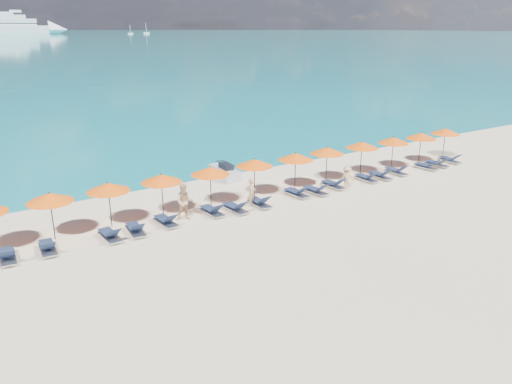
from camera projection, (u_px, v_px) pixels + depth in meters
ground at (290, 233)px, 23.44m from camera, size 1400.00×1400.00×0.00m
cruise_ship at (10, 26)px, 541.56m from camera, size 119.29×39.22×32.81m
sailboat_near at (146, 33)px, 564.73m from camera, size 6.63×2.21×12.15m
sailboat_far at (130, 33)px, 540.97m from camera, size 5.34×1.78×9.79m
jetski at (225, 172)px, 31.84m from camera, size 1.17×2.78×0.97m
beachgoer_a at (252, 192)px, 26.74m from camera, size 0.67×0.66×1.56m
beachgoer_b at (185, 202)px, 24.77m from camera, size 1.04×0.79×1.89m
beachgoer_c at (346, 178)px, 29.53m from camera, size 1.01×0.73×1.42m
umbrella_3 at (50, 198)px, 22.15m from camera, size 2.10×2.10×2.28m
umbrella_4 at (108, 187)px, 23.57m from camera, size 2.10×2.10×2.28m
umbrella_5 at (161, 178)px, 24.92m from camera, size 2.10×2.10×2.28m
umbrella_6 at (210, 171)px, 26.21m from camera, size 2.10×2.10×2.28m
umbrella_7 at (254, 163)px, 27.76m from camera, size 2.10×2.10×2.28m
umbrella_8 at (296, 157)px, 29.06m from camera, size 2.10×2.10×2.28m
umbrella_9 at (327, 151)px, 30.46m from camera, size 2.10×2.10×2.28m
umbrella_10 at (362, 145)px, 31.90m from camera, size 2.10×2.10×2.28m
umbrella_11 at (394, 140)px, 33.20m from camera, size 2.10×2.10×2.28m
umbrella_12 at (421, 136)px, 34.53m from camera, size 2.10×2.10×2.28m
umbrella_13 at (446, 131)px, 36.01m from camera, size 2.10×2.10×2.28m
lounger_4 at (7, 256)px, 20.62m from camera, size 0.73×1.74×0.66m
lounger_5 at (48, 247)px, 21.40m from camera, size 0.73×1.74×0.66m
lounger_6 at (110, 235)px, 22.67m from camera, size 0.74×1.74×0.66m
lounger_7 at (135, 229)px, 23.30m from camera, size 0.77×1.75×0.66m
lounger_8 at (166, 221)px, 24.31m from camera, size 0.76×1.75×0.66m
lounger_9 at (212, 211)px, 25.65m from camera, size 0.74×1.74×0.66m
lounger_10 at (236, 208)px, 26.04m from camera, size 0.79×1.76×0.66m
lounger_11 at (259, 202)px, 26.85m from camera, size 0.63×1.70×0.66m
lounger_12 at (297, 193)px, 28.40m from camera, size 0.76×1.75×0.66m
lounger_13 at (316, 190)px, 28.81m from camera, size 0.79×1.75×0.66m
lounger_14 at (333, 184)px, 29.87m from camera, size 0.70×1.73×0.66m
lounger_15 at (366, 178)px, 31.19m from camera, size 0.66×1.71×0.66m
lounger_16 at (380, 175)px, 31.72m from camera, size 0.69×1.72×0.66m
lounger_17 at (396, 171)px, 32.64m from camera, size 0.70×1.73×0.66m
lounger_18 at (426, 166)px, 33.77m from camera, size 0.78×1.75×0.66m
lounger_19 at (437, 163)px, 34.41m from camera, size 0.78×1.75×0.66m
lounger_20 at (450, 159)px, 35.40m from camera, size 0.71×1.73×0.66m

